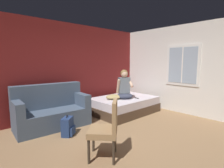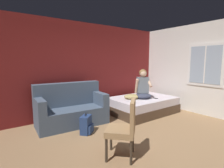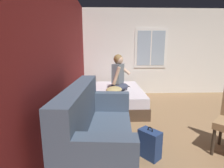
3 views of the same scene
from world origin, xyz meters
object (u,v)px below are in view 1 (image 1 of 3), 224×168
backpack (68,127)px  throw_pillow (114,97)px  side_chair (107,127)px  cell_phone (137,98)px  couch (52,111)px  bed (124,105)px  person_seated (124,87)px

backpack → throw_pillow: size_ratio=0.95×
side_chair → cell_phone: side_chair is taller
throw_pillow → couch: bearing=169.5°
bed → person_seated: 0.61m
bed → side_chair: bearing=-142.4°
bed → backpack: bed is taller
couch → side_chair: couch is taller
bed → backpack: (-2.15, -0.38, -0.04)m
couch → person_seated: 2.19m
bed → throw_pillow: throw_pillow is taller
cell_phone → side_chair: bearing=18.8°
couch → throw_pillow: (1.78, -0.33, 0.16)m
couch → side_chair: bearing=-87.7°
couch → throw_pillow: size_ratio=3.66×
bed → throw_pillow: size_ratio=4.11×
cell_phone → throw_pillow: bearing=-42.1°
throw_pillow → bed: bearing=-6.6°
person_seated → cell_phone: person_seated is taller
person_seated → throw_pillow: person_seated is taller
couch → cell_phone: couch is taller
backpack → cell_phone: size_ratio=3.18×
couch → side_chair: (0.08, -1.99, 0.14)m
person_seated → backpack: person_seated is taller
side_chair → cell_phone: 2.65m
side_chair → person_seated: bearing=37.3°
backpack → side_chair: bearing=-87.7°
person_seated → throw_pillow: 0.44m
person_seated → backpack: 2.18m
side_chair → bed: bearing=37.6°
person_seated → throw_pillow: bearing=157.2°
bed → side_chair: (-2.10, -1.62, 0.30)m
person_seated → backpack: size_ratio=1.91×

